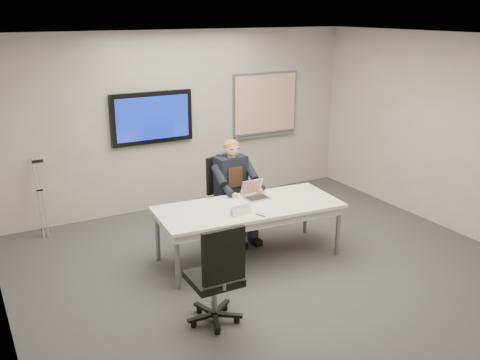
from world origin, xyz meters
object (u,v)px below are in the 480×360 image
conference_table (249,212)px  office_chair_near (216,293)px  office_chair_far (228,209)px  laptop (255,193)px  seated_person (237,200)px

conference_table → office_chair_near: 1.60m
conference_table → office_chair_far: office_chair_far is taller
office_chair_far → conference_table: bearing=-115.7°
conference_table → laptop: bearing=51.2°
office_chair_near → laptop: 1.94m
seated_person → laptop: (0.04, -0.40, 0.22)m
office_chair_near → laptop: size_ratio=3.37×
conference_table → laptop: size_ratio=7.28×
conference_table → office_chair_far: (0.16, 0.90, -0.29)m
conference_table → office_chair_near: size_ratio=2.16×
office_chair_far → laptop: size_ratio=3.35×
conference_table → office_chair_near: (-1.05, -1.17, -0.29)m
seated_person → laptop: 0.46m
office_chair_far → seated_person: (0.01, -0.26, 0.22)m
office_chair_far → office_chair_near: (-1.21, -2.07, 0.00)m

